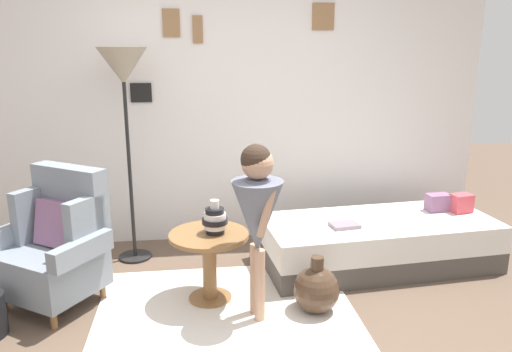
# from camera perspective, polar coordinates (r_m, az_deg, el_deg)

# --- Properties ---
(ground_plane) EXTENTS (12.00, 12.00, 0.00)m
(ground_plane) POSITION_cam_1_polar(r_m,az_deg,el_deg) (3.21, -0.52, -19.38)
(ground_plane) COLOR brown
(gallery_wall) EXTENTS (4.80, 0.12, 2.60)m
(gallery_wall) POSITION_cam_1_polar(r_m,az_deg,el_deg) (4.63, -3.46, 8.50)
(gallery_wall) COLOR silver
(gallery_wall) RESTS_ON ground
(rug) EXTENTS (1.78, 1.31, 0.01)m
(rug) POSITION_cam_1_polar(r_m,az_deg,el_deg) (3.66, -3.49, -14.75)
(rug) COLOR silver
(rug) RESTS_ON ground
(armchair) EXTENTS (0.90, 0.85, 0.97)m
(armchair) POSITION_cam_1_polar(r_m,az_deg,el_deg) (3.83, -21.70, -7.21)
(armchair) COLOR olive
(armchair) RESTS_ON ground
(daybed) EXTENTS (1.96, 0.96, 0.40)m
(daybed) POSITION_cam_1_polar(r_m,az_deg,el_deg) (4.35, 13.75, -7.34)
(daybed) COLOR #4C4742
(daybed) RESTS_ON ground
(pillow_head) EXTENTS (0.19, 0.15, 0.16)m
(pillow_head) POSITION_cam_1_polar(r_m,az_deg,el_deg) (4.66, 22.33, -2.89)
(pillow_head) COLOR #D64C56
(pillow_head) RESTS_ON daybed
(pillow_mid) EXTENTS (0.21, 0.13, 0.15)m
(pillow_mid) POSITION_cam_1_polar(r_m,az_deg,el_deg) (4.63, 20.01, -2.85)
(pillow_mid) COLOR gray
(pillow_mid) RESTS_ON daybed
(side_table) EXTENTS (0.57, 0.57, 0.51)m
(side_table) POSITION_cam_1_polar(r_m,az_deg,el_deg) (3.62, -5.34, -8.64)
(side_table) COLOR olive
(side_table) RESTS_ON ground
(vase_striped) EXTENTS (0.18, 0.18, 0.24)m
(vase_striped) POSITION_cam_1_polar(r_m,az_deg,el_deg) (3.54, -4.70, -5.00)
(vase_striped) COLOR black
(vase_striped) RESTS_ON side_table
(floor_lamp) EXTENTS (0.40, 0.40, 1.79)m
(floor_lamp) POSITION_cam_1_polar(r_m,az_deg,el_deg) (4.19, -14.86, 11.00)
(floor_lamp) COLOR black
(floor_lamp) RESTS_ON ground
(person_child) EXTENTS (0.34, 0.34, 1.20)m
(person_child) POSITION_cam_1_polar(r_m,az_deg,el_deg) (3.23, 0.15, -3.76)
(person_child) COLOR tan
(person_child) RESTS_ON ground
(book_on_daybed) EXTENTS (0.24, 0.19, 0.03)m
(book_on_daybed) POSITION_cam_1_polar(r_m,az_deg,el_deg) (4.05, 10.04, -5.53)
(book_on_daybed) COLOR gray
(book_on_daybed) RESTS_ON daybed
(demijohn_near) EXTENTS (0.32, 0.32, 0.41)m
(demijohn_near) POSITION_cam_1_polar(r_m,az_deg,el_deg) (3.57, 6.88, -12.68)
(demijohn_near) COLOR #473323
(demijohn_near) RESTS_ON ground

